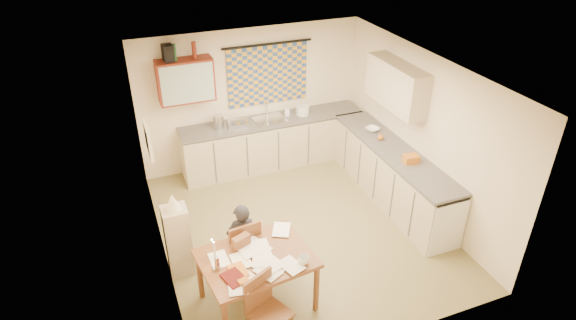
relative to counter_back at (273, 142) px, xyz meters
name	(u,v)px	position (x,y,z in m)	size (l,w,h in m)	color
floor	(300,228)	(-0.28, -1.95, -0.46)	(4.00, 4.50, 0.02)	olive
ceiling	(302,70)	(-0.28, -1.95, 2.06)	(4.00, 4.50, 0.02)	white
wall_back	(252,98)	(-0.28, 0.31, 0.80)	(4.00, 0.02, 2.50)	beige
wall_front	(386,260)	(-0.28, -4.21, 0.80)	(4.00, 0.02, 2.50)	beige
wall_left	(154,186)	(-2.29, -1.95, 0.80)	(0.02, 4.50, 2.50)	beige
wall_right	(422,133)	(1.73, -1.95, 0.80)	(0.02, 4.50, 2.50)	beige
window_blind	(268,75)	(0.02, 0.27, 1.20)	(1.45, 0.03, 1.05)	navy
curtain_rod	(267,44)	(0.02, 0.25, 1.75)	(0.04, 0.04, 1.60)	black
wall_cabinet	(186,80)	(-1.43, 0.13, 1.35)	(0.90, 0.34, 0.70)	#611B0F
wall_cabinet_glass	(188,84)	(-1.43, -0.04, 1.35)	(0.84, 0.02, 0.64)	#99B2A5
upper_cabinet_right	(397,85)	(1.55, -1.40, 1.40)	(0.34, 1.30, 0.70)	tan
framed_print	(148,140)	(-2.25, -1.55, 1.25)	(0.04, 0.50, 0.40)	#EAE4C7
print_canvas	(150,140)	(-2.22, -1.55, 1.25)	(0.01, 0.42, 0.32)	beige
counter_back	(273,142)	(0.00, 0.00, 0.00)	(3.30, 0.62, 0.92)	tan
counter_right	(391,174)	(1.42, -1.74, 0.00)	(0.62, 2.95, 0.92)	tan
stove	(437,217)	(1.42, -2.95, -0.02)	(0.56, 0.56, 0.87)	white
sink	(270,122)	(-0.05, 0.00, 0.43)	(0.55, 0.45, 0.10)	silver
tap	(267,108)	(-0.04, 0.18, 0.61)	(0.03, 0.03, 0.28)	silver
dish_rack	(238,123)	(-0.63, 0.00, 0.50)	(0.35, 0.30, 0.06)	silver
kettle	(218,122)	(-0.98, 0.00, 0.59)	(0.18, 0.18, 0.24)	silver
mixing_bowl	(303,110)	(0.58, 0.00, 0.55)	(0.24, 0.24, 0.16)	white
soap_bottle	(287,111)	(0.30, 0.05, 0.56)	(0.10, 0.10, 0.18)	white
bowl	(372,129)	(1.42, -1.04, 0.50)	(0.29, 0.29, 0.06)	white
orange_bag	(411,159)	(1.42, -2.18, 0.53)	(0.22, 0.16, 0.12)	#C06A1B
fruit_orange	(380,137)	(1.37, -1.39, 0.52)	(0.10, 0.10, 0.10)	#C06A1B
speaker	(168,53)	(-1.65, 0.13, 1.83)	(0.16, 0.20, 0.26)	black
bottle_green	(174,52)	(-1.56, 0.13, 1.83)	(0.07, 0.07, 0.26)	#195926
bottle_brown	(194,50)	(-1.24, 0.13, 1.83)	(0.07, 0.07, 0.26)	#611B0F
dining_table	(257,280)	(-1.34, -3.15, -0.07)	(1.39, 1.12, 0.75)	brown
chair_far	(242,258)	(-1.38, -2.59, -0.16)	(0.47, 0.47, 0.94)	brown
person	(242,241)	(-1.35, -2.58, 0.11)	(0.41, 0.27, 1.12)	black
shelf_stand	(178,241)	(-2.12, -2.22, 0.06)	(0.32, 0.30, 1.02)	tan
lampshade	(172,202)	(-2.12, -2.22, 0.68)	(0.20, 0.20, 0.22)	#EAE4C7
letter_rack	(241,242)	(-1.45, -2.91, 0.38)	(0.22, 0.10, 0.16)	brown
mug	(304,260)	(-0.86, -3.45, 0.35)	(0.15, 0.15, 0.10)	white
magazine	(226,283)	(-1.79, -3.44, 0.31)	(0.29, 0.34, 0.03)	#750B04
book	(230,273)	(-1.70, -3.31, 0.31)	(0.21, 0.27, 0.02)	#C06A1B
orange_box	(243,281)	(-1.60, -3.50, 0.32)	(0.12, 0.08, 0.04)	#C06A1B
eyeglasses	(277,267)	(-1.18, -3.41, 0.31)	(0.13, 0.04, 0.02)	black
candle_holder	(217,263)	(-1.81, -3.18, 0.39)	(0.06, 0.06, 0.18)	silver
candle	(214,250)	(-1.83, -3.18, 0.59)	(0.02, 0.02, 0.22)	white
candle_flame	(212,240)	(-1.84, -3.15, 0.71)	(0.02, 0.02, 0.02)	#FFCC66
papers	(258,257)	(-1.33, -3.18, 0.31)	(1.14, 1.08, 0.03)	white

